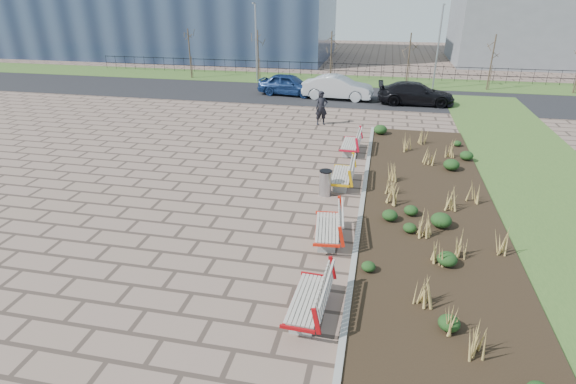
% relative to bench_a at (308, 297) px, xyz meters
% --- Properties ---
extents(ground, '(120.00, 120.00, 0.00)m').
position_rel_bench_a_xyz_m(ground, '(-3.00, 1.86, -0.50)').
color(ground, brown).
rests_on(ground, ground).
extents(planting_bed, '(4.50, 18.00, 0.10)m').
position_rel_bench_a_xyz_m(planting_bed, '(3.25, 6.86, -0.45)').
color(planting_bed, black).
rests_on(planting_bed, ground).
extents(planting_curb, '(0.16, 18.00, 0.15)m').
position_rel_bench_a_xyz_m(planting_curb, '(0.92, 6.86, -0.42)').
color(planting_curb, gray).
rests_on(planting_curb, ground).
extents(grass_verge_near, '(5.00, 38.00, 0.04)m').
position_rel_bench_a_xyz_m(grass_verge_near, '(8.00, 6.86, -0.48)').
color(grass_verge_near, '#33511E').
rests_on(grass_verge_near, ground).
extents(grass_verge_far, '(80.00, 5.00, 0.04)m').
position_rel_bench_a_xyz_m(grass_verge_far, '(-3.00, 29.86, -0.48)').
color(grass_verge_far, '#33511E').
rests_on(grass_verge_far, ground).
extents(road, '(80.00, 7.00, 0.02)m').
position_rel_bench_a_xyz_m(road, '(-3.00, 23.86, -0.49)').
color(road, black).
rests_on(road, ground).
extents(bench_a, '(1.00, 2.14, 1.00)m').
position_rel_bench_a_xyz_m(bench_a, '(0.00, 0.00, 0.00)').
color(bench_a, '#A20A0F').
rests_on(bench_a, ground).
extents(bench_b, '(1.13, 2.19, 1.00)m').
position_rel_bench_a_xyz_m(bench_b, '(0.00, 3.54, 0.00)').
color(bench_b, red).
rests_on(bench_b, ground).
extents(bench_c, '(0.92, 2.11, 1.00)m').
position_rel_bench_a_xyz_m(bench_c, '(0.00, 7.87, 0.00)').
color(bench_c, '#D1970B').
rests_on(bench_c, ground).
extents(bench_d, '(0.95, 2.12, 1.00)m').
position_rel_bench_a_xyz_m(bench_d, '(0.00, 11.84, 0.00)').
color(bench_d, red).
rests_on(bench_d, ground).
extents(litter_bin, '(0.45, 0.45, 0.96)m').
position_rel_bench_a_xyz_m(litter_bin, '(-0.50, 6.83, -0.02)').
color(litter_bin, '#B2B2B7').
rests_on(litter_bin, ground).
extents(pedestrian, '(0.81, 0.66, 1.90)m').
position_rel_bench_a_xyz_m(pedestrian, '(-2.01, 16.29, 0.45)').
color(pedestrian, black).
rests_on(pedestrian, ground).
extents(car_blue, '(4.60, 2.35, 1.50)m').
position_rel_bench_a_xyz_m(car_blue, '(-5.40, 23.46, 0.27)').
color(car_blue, navy).
rests_on(car_blue, road).
extents(car_silver, '(4.95, 2.06, 1.59)m').
position_rel_bench_a_xyz_m(car_silver, '(-1.80, 22.91, 0.32)').
color(car_silver, '#ABAEB2').
rests_on(car_silver, road).
extents(car_black, '(5.04, 2.18, 1.44)m').
position_rel_bench_a_xyz_m(car_black, '(3.42, 22.39, 0.24)').
color(car_black, black).
rests_on(car_black, road).
extents(tree_a, '(1.40, 1.40, 4.00)m').
position_rel_bench_a_xyz_m(tree_a, '(-15.00, 28.36, 1.54)').
color(tree_a, '#4C3D2D').
rests_on(tree_a, grass_verge_far).
extents(tree_b, '(1.40, 1.40, 4.00)m').
position_rel_bench_a_xyz_m(tree_b, '(-9.00, 28.36, 1.54)').
color(tree_b, '#4C3D2D').
rests_on(tree_b, grass_verge_far).
extents(tree_c, '(1.40, 1.40, 4.00)m').
position_rel_bench_a_xyz_m(tree_c, '(-3.00, 28.36, 1.54)').
color(tree_c, '#4C3D2D').
rests_on(tree_c, grass_verge_far).
extents(tree_d, '(1.40, 1.40, 4.00)m').
position_rel_bench_a_xyz_m(tree_d, '(3.00, 28.36, 1.54)').
color(tree_d, '#4C3D2D').
rests_on(tree_d, grass_verge_far).
extents(tree_e, '(1.40, 1.40, 4.00)m').
position_rel_bench_a_xyz_m(tree_e, '(9.00, 28.36, 1.54)').
color(tree_e, '#4C3D2D').
rests_on(tree_e, grass_verge_far).
extents(lamp_west, '(0.24, 0.60, 6.00)m').
position_rel_bench_a_xyz_m(lamp_west, '(-9.00, 27.86, 2.54)').
color(lamp_west, gray).
rests_on(lamp_west, grass_verge_far).
extents(lamp_east, '(0.24, 0.60, 6.00)m').
position_rel_bench_a_xyz_m(lamp_east, '(5.00, 27.86, 2.54)').
color(lamp_east, gray).
rests_on(lamp_east, grass_verge_far).
extents(railing_fence, '(44.00, 0.10, 1.20)m').
position_rel_bench_a_xyz_m(railing_fence, '(-3.00, 31.36, 0.14)').
color(railing_fence, black).
rests_on(railing_fence, grass_verge_far).
extents(building_grey, '(18.00, 12.00, 10.00)m').
position_rel_bench_a_xyz_m(building_grey, '(17.00, 43.86, 4.50)').
color(building_grey, slate).
rests_on(building_grey, ground).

